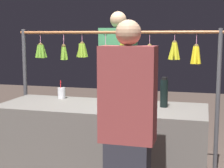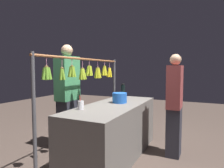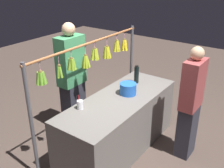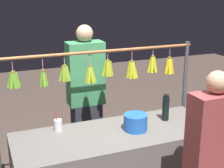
% 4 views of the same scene
% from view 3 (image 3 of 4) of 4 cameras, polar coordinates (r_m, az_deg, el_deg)
% --- Properties ---
extents(ground_plane, '(12.00, 12.00, 0.00)m').
position_cam_3_polar(ground_plane, '(4.06, 1.42, -13.40)').
color(ground_plane, '#483A33').
extents(market_counter, '(1.98, 0.74, 0.81)m').
position_cam_3_polar(market_counter, '(3.82, 1.48, -8.57)').
color(market_counter, '#66605B').
rests_on(market_counter, ground).
extents(display_rack, '(2.23, 0.13, 1.55)m').
position_cam_3_polar(display_rack, '(3.75, -4.44, 3.79)').
color(display_rack, '#4C4C51').
rests_on(display_rack, ground).
extents(water_bottle, '(0.07, 0.07, 0.28)m').
position_cam_3_polar(water_bottle, '(4.05, 5.27, 2.01)').
color(water_bottle, black).
rests_on(water_bottle, market_counter).
extents(blue_bucket, '(0.23, 0.23, 0.16)m').
position_cam_3_polar(blue_bucket, '(3.71, 3.47, -1.03)').
color(blue_bucket, blue).
rests_on(blue_bucket, market_counter).
extents(drink_cup, '(0.08, 0.08, 0.19)m').
position_cam_3_polar(drink_cup, '(3.37, -6.85, -4.44)').
color(drink_cup, silver).
rests_on(drink_cup, market_counter).
extents(vendor_person, '(0.42, 0.23, 1.76)m').
position_cam_3_polar(vendor_person, '(4.04, -8.56, 0.52)').
color(vendor_person, '#2D2D38').
rests_on(vendor_person, ground).
extents(customer_person, '(0.38, 0.20, 1.58)m').
position_cam_3_polar(customer_person, '(3.67, 16.42, -4.36)').
color(customer_person, '#2D2D38').
rests_on(customer_person, ground).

